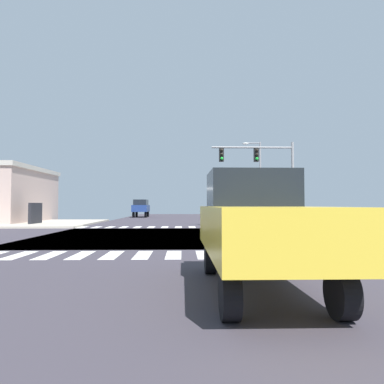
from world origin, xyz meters
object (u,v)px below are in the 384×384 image
(street_lamp, at_px, (258,174))
(suv_leading_1, at_px, (141,207))
(pickup_farside_1, at_px, (257,222))
(traffic_signal_mast, at_px, (261,164))

(street_lamp, relative_size, suv_leading_1, 1.66)
(street_lamp, relative_size, pickup_farside_1, 1.50)
(pickup_farside_1, relative_size, suv_leading_1, 1.11)
(traffic_signal_mast, relative_size, suv_leading_1, 1.36)
(pickup_farside_1, bearing_deg, traffic_signal_mast, 77.23)
(pickup_farside_1, height_order, suv_leading_1, pickup_farside_1)
(street_lamp, height_order, suv_leading_1, street_lamp)
(traffic_signal_mast, xyz_separation_m, suv_leading_1, (-11.30, 21.97, -3.22))
(street_lamp, xyz_separation_m, pickup_farside_1, (-5.69, -26.64, -3.30))
(suv_leading_1, bearing_deg, traffic_signal_mast, 117.21)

